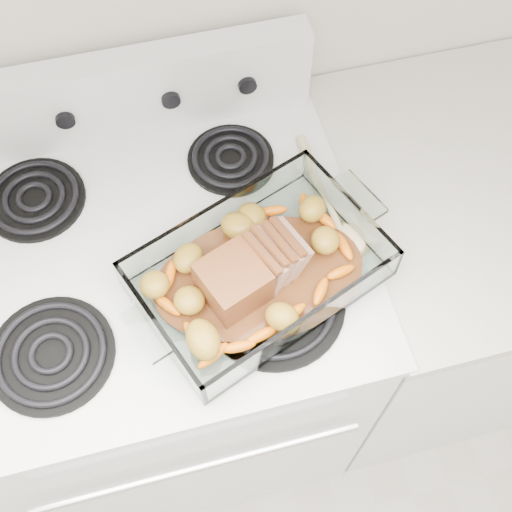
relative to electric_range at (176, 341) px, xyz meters
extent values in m
cube|color=white|center=(0.00, 0.00, -0.02)|extent=(0.76, 0.65, 0.92)
cube|color=black|center=(0.00, -0.32, -0.03)|extent=(0.65, 0.02, 0.55)
cylinder|color=silver|center=(0.00, -0.36, 0.26)|extent=(0.61, 0.02, 0.02)
cube|color=white|center=(0.00, 0.00, 0.44)|extent=(0.78, 0.67, 0.02)
cube|color=white|center=(0.00, 0.29, 0.54)|extent=(0.76, 0.06, 0.18)
cylinder|color=black|center=(-0.19, -0.16, 0.46)|extent=(0.21, 0.21, 0.01)
cylinder|color=black|center=(0.19, -0.16, 0.46)|extent=(0.25, 0.25, 0.01)
cylinder|color=black|center=(-0.19, 0.16, 0.46)|extent=(0.19, 0.19, 0.01)
cylinder|color=black|center=(0.19, 0.16, 0.46)|extent=(0.17, 0.17, 0.01)
cylinder|color=black|center=(-0.10, 0.26, 0.54)|extent=(0.04, 0.02, 0.04)
cylinder|color=black|center=(0.10, 0.26, 0.54)|extent=(0.04, 0.02, 0.04)
cylinder|color=black|center=(0.25, 0.26, 0.54)|extent=(0.04, 0.02, 0.04)
cube|color=white|center=(0.66, 0.00, -0.03)|extent=(0.55, 0.65, 0.90)
cube|color=silver|center=(0.66, 0.00, 0.43)|extent=(0.58, 0.68, 0.03)
cube|color=silver|center=(0.18, -0.11, 0.47)|extent=(0.40, 0.27, 0.01)
cube|color=silver|center=(0.18, -0.24, 0.50)|extent=(0.40, 0.01, 0.07)
cube|color=silver|center=(0.18, 0.02, 0.50)|extent=(0.40, 0.01, 0.07)
cube|color=silver|center=(-0.02, -0.11, 0.50)|extent=(0.01, 0.27, 0.07)
cube|color=silver|center=(0.37, -0.11, 0.50)|extent=(0.01, 0.27, 0.07)
cylinder|color=#552C13|center=(0.18, -0.11, 0.47)|extent=(0.23, 0.23, 0.00)
cube|color=brown|center=(0.12, -0.11, 0.51)|extent=(0.10, 0.10, 0.08)
cube|color=tan|center=(0.18, -0.11, 0.51)|extent=(0.04, 0.10, 0.08)
cube|color=tan|center=(0.20, -0.11, 0.51)|extent=(0.04, 0.09, 0.07)
cube|color=tan|center=(0.22, -0.11, 0.51)|extent=(0.04, 0.09, 0.07)
cube|color=tan|center=(0.24, -0.11, 0.50)|extent=(0.05, 0.09, 0.07)
ellipsoid|color=#EC6206|center=(0.03, -0.19, 0.48)|extent=(0.06, 0.02, 0.02)
ellipsoid|color=#EC6206|center=(0.29, -0.19, 0.48)|extent=(0.06, 0.02, 0.02)
ellipsoid|color=#EC6206|center=(0.33, -0.09, 0.48)|extent=(0.06, 0.02, 0.02)
ellipsoid|color=#EC6206|center=(0.02, -0.07, 0.48)|extent=(0.06, 0.02, 0.02)
ellipsoid|color=#A1761A|center=(0.02, -0.04, 0.49)|extent=(0.06, 0.05, 0.05)
ellipsoid|color=#A1761A|center=(0.20, -0.03, 0.49)|extent=(0.06, 0.05, 0.05)
ellipsoid|color=#A1761A|center=(0.30, -0.13, 0.49)|extent=(0.06, 0.05, 0.05)
cylinder|color=#DDC487|center=(0.34, 0.06, 0.46)|extent=(0.03, 0.23, 0.02)
ellipsoid|color=#DDC487|center=(0.36, -0.08, 0.46)|extent=(0.06, 0.08, 0.02)
camera|label=1|loc=(0.04, -0.61, 1.46)|focal=45.00mm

